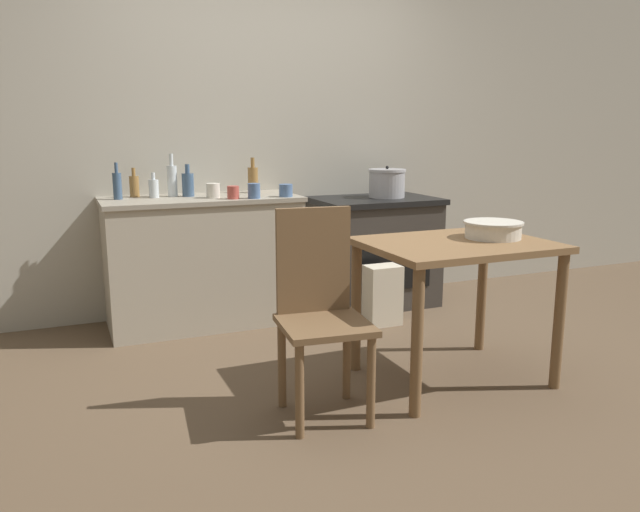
% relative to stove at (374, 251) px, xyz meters
% --- Properties ---
extents(ground_plane, '(14.00, 14.00, 0.00)m').
position_rel_stove_xyz_m(ground_plane, '(-0.76, -1.24, -0.41)').
color(ground_plane, brown).
extents(wall_back, '(8.00, 0.07, 2.55)m').
position_rel_stove_xyz_m(wall_back, '(-0.76, 0.34, 0.86)').
color(wall_back, '#B2AD9E').
rests_on(wall_back, ground_plane).
extents(counter_cabinet, '(1.30, 0.61, 0.88)m').
position_rel_stove_xyz_m(counter_cabinet, '(-1.31, 0.02, 0.03)').
color(counter_cabinet, '#B2A893').
rests_on(counter_cabinet, ground_plane).
extents(stove, '(0.91, 0.65, 0.82)m').
position_rel_stove_xyz_m(stove, '(0.00, 0.00, 0.00)').
color(stove, '#38332D').
rests_on(stove, ground_plane).
extents(work_table, '(0.94, 0.73, 0.75)m').
position_rel_stove_xyz_m(work_table, '(-0.30, -1.48, 0.22)').
color(work_table, olive).
rests_on(work_table, ground_plane).
extents(chair, '(0.44, 0.44, 0.97)m').
position_rel_stove_xyz_m(chair, '(-1.11, -1.56, 0.10)').
color(chair, brown).
rests_on(chair, ground_plane).
extents(flour_sack, '(0.24, 0.17, 0.41)m').
position_rel_stove_xyz_m(flour_sack, '(-0.19, -0.50, -0.20)').
color(flour_sack, beige).
rests_on(flour_sack, ground_plane).
extents(stock_pot, '(0.28, 0.28, 0.24)m').
position_rel_stove_xyz_m(stock_pot, '(0.10, -0.01, 0.51)').
color(stock_pot, '#A8A8AD').
rests_on(stock_pot, stove).
extents(mixing_bowl_large, '(0.31, 0.31, 0.09)m').
position_rel_stove_xyz_m(mixing_bowl_large, '(-0.07, -1.47, 0.39)').
color(mixing_bowl_large, silver).
rests_on(mixing_bowl_large, work_table).
extents(bottle_far_left, '(0.07, 0.07, 0.17)m').
position_rel_stove_xyz_m(bottle_far_left, '(-1.60, 0.09, 0.53)').
color(bottle_far_left, silver).
rests_on(bottle_far_left, counter_cabinet).
extents(bottle_left, '(0.06, 0.06, 0.19)m').
position_rel_stove_xyz_m(bottle_left, '(-1.71, 0.19, 0.54)').
color(bottle_left, olive).
rests_on(bottle_left, counter_cabinet).
extents(bottle_mid_left, '(0.08, 0.08, 0.22)m').
position_rel_stove_xyz_m(bottle_mid_left, '(-1.38, 0.08, 0.55)').
color(bottle_mid_left, '#3D5675').
rests_on(bottle_mid_left, counter_cabinet).
extents(bottle_center_left, '(0.07, 0.07, 0.25)m').
position_rel_stove_xyz_m(bottle_center_left, '(-0.90, 0.15, 0.56)').
color(bottle_center_left, olive).
rests_on(bottle_center_left, counter_cabinet).
extents(bottle_center, '(0.06, 0.06, 0.24)m').
position_rel_stove_xyz_m(bottle_center, '(-1.83, 0.08, 0.56)').
color(bottle_center, '#3D5675').
rests_on(bottle_center, counter_cabinet).
extents(bottle_center_right, '(0.07, 0.07, 0.29)m').
position_rel_stove_xyz_m(bottle_center_right, '(-1.47, 0.12, 0.58)').
color(bottle_center_right, silver).
rests_on(bottle_center_right, counter_cabinet).
extents(cup_mid_right, '(0.08, 0.08, 0.08)m').
position_rel_stove_xyz_m(cup_mid_right, '(-1.14, -0.18, 0.51)').
color(cup_mid_right, '#B74C42').
rests_on(cup_mid_right, counter_cabinet).
extents(cup_right, '(0.09, 0.09, 0.08)m').
position_rel_stove_xyz_m(cup_right, '(-0.78, -0.19, 0.51)').
color(cup_right, '#4C6B99').
rests_on(cup_right, counter_cabinet).
extents(cup_far_right, '(0.08, 0.08, 0.10)m').
position_rel_stove_xyz_m(cup_far_right, '(-1.00, -0.21, 0.52)').
color(cup_far_right, '#4C6B99').
rests_on(cup_far_right, counter_cabinet).
extents(cup_end_right, '(0.09, 0.09, 0.10)m').
position_rel_stove_xyz_m(cup_end_right, '(-1.24, -0.07, 0.51)').
color(cup_end_right, silver).
rests_on(cup_end_right, counter_cabinet).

